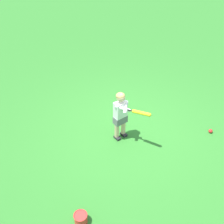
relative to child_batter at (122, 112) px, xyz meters
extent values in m
plane|color=#2D7528|center=(0.26, 0.05, -0.65)|extent=(40.00, 40.00, 0.00)
cube|color=#232328|center=(0.08, 0.01, -0.63)|extent=(0.10, 0.16, 0.05)
cylinder|color=#DBB28E|center=(0.08, 0.03, -0.44)|extent=(0.09, 0.09, 0.34)
cube|color=#232328|center=(-0.09, 0.00, -0.63)|extent=(0.10, 0.16, 0.05)
cylinder|color=#DBB28E|center=(-0.09, 0.02, -0.44)|extent=(0.09, 0.09, 0.34)
cube|color=slate|center=(-0.01, 0.03, -0.19)|extent=(0.28, 0.17, 0.16)
cube|color=white|center=(-0.01, 0.03, 0.06)|extent=(0.26, 0.16, 0.34)
sphere|color=#DBB28E|center=(-0.01, 0.03, 0.34)|extent=(0.17, 0.17, 0.17)
ellipsoid|color=tan|center=(-0.01, 0.04, 0.37)|extent=(0.18, 0.18, 0.11)
sphere|color=yellow|center=(0.00, -0.11, 0.15)|extent=(0.04, 0.04, 0.04)
cylinder|color=black|center=(0.04, -0.19, 0.16)|extent=(0.08, 0.14, 0.05)
cylinder|color=yellow|center=(0.14, -0.41, 0.20)|extent=(0.21, 0.34, 0.11)
sphere|color=yellow|center=(0.21, -0.56, 0.22)|extent=(0.07, 0.07, 0.07)
cylinder|color=white|center=(0.03, -0.07, 0.16)|extent=(0.25, 0.27, 0.14)
cylinder|color=white|center=(-0.04, -0.08, 0.16)|extent=(0.27, 0.25, 0.14)
sphere|color=red|center=(1.66, -0.93, -0.61)|extent=(0.08, 0.08, 0.08)
cylinder|color=red|center=(-1.61, -1.24, -0.56)|extent=(0.20, 0.20, 0.18)
torus|color=red|center=(-1.61, -1.24, -0.47)|extent=(0.22, 0.22, 0.02)
camera|label=1|loc=(-2.53, -3.50, 3.38)|focal=45.25mm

